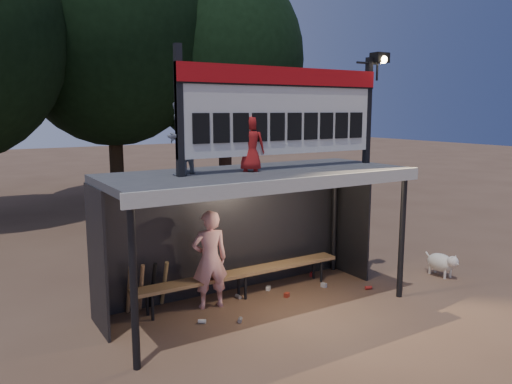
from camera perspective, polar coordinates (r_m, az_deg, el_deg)
ground at (r=8.63m, az=0.27°, el=-13.03°), size 80.00×80.00×0.00m
player at (r=8.40m, az=-5.31°, el=-7.68°), size 0.67×0.50×1.66m
child_a at (r=7.56m, az=-8.74°, el=6.10°), size 0.68×0.65×1.11m
child_b at (r=7.93m, az=-0.61°, el=5.53°), size 0.51×0.47×0.88m
dugout_shelter at (r=8.32m, az=-0.61°, el=-0.63°), size 5.10×2.08×2.32m
scoreboard_assembly at (r=8.28m, az=3.64°, el=9.58°), size 4.10×0.27×1.99m
bench at (r=8.92m, az=-1.62°, el=-9.31°), size 4.00×0.35×0.48m
tree_mid at (r=19.22m, az=-16.30°, el=17.60°), size 7.22×7.22×10.36m
tree_right at (r=19.67m, az=-3.65°, el=14.87°), size 6.08×6.08×8.72m
dog at (r=10.72m, az=20.50°, el=-7.56°), size 0.36×0.81×0.49m
bats at (r=8.51m, az=-12.34°, el=-10.48°), size 0.67×0.35×0.84m
litter at (r=9.09m, az=3.17°, el=-11.61°), size 3.41×1.26×0.08m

